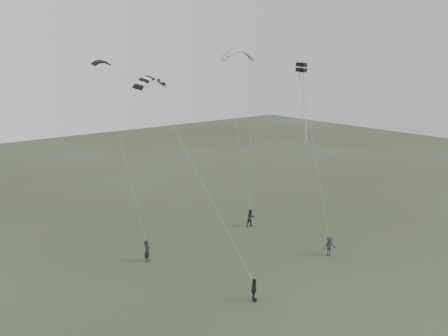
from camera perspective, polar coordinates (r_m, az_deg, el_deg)
ground at (r=34.06m, az=5.24°, el=-13.58°), size 140.00×140.00×0.00m
flyer_left at (r=35.98m, az=-10.01°, el=-10.60°), size 0.77×0.74×1.78m
flyer_right at (r=42.44m, az=3.51°, el=-6.54°), size 1.02×0.91×1.74m
flyer_center at (r=30.27m, az=3.94°, el=-15.60°), size 0.98×0.89×1.61m
flyer_far at (r=37.47m, az=13.62°, el=-9.88°), size 1.21×0.96×1.64m
kite_dark_small at (r=37.44m, az=-15.73°, el=13.24°), size 1.67×0.88×0.66m
kite_pale_large at (r=44.83m, az=1.95°, el=15.08°), size 3.69×1.70×1.65m
kite_striped at (r=32.58m, az=-9.51°, el=11.55°), size 3.15×1.85×1.33m
kite_box at (r=38.41m, az=10.08°, el=12.82°), size 1.00×1.04×0.84m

